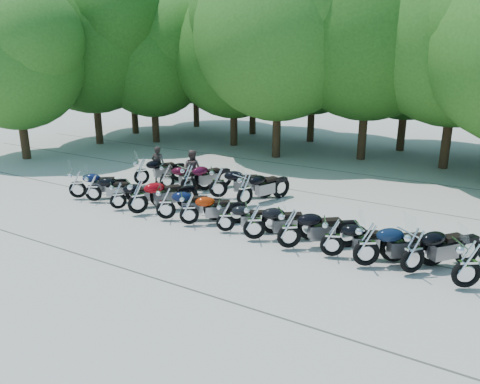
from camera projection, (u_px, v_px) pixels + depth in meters
The scene contains 33 objects.
ground at pixel (215, 238), 14.44m from camera, with size 90.00×90.00×0.00m, color #A7A297.
tree_0 at pixel (131, 52), 31.10m from camera, with size 7.50×7.50×9.21m.
tree_1 at pixel (152, 59), 28.12m from camera, with size 6.97×6.97×8.55m.
tree_2 at pixel (234, 55), 27.00m from camera, with size 7.31×7.31×8.97m.
tree_3 at pixel (279, 34), 23.58m from camera, with size 8.70×8.70×10.67m.
tree_4 at pixel (371, 27), 22.98m from camera, with size 9.13×9.13×11.20m.
tree_5 at pixel (461, 27), 21.08m from camera, with size 9.04×9.04×11.10m.
tree_9 at pixel (195, 51), 33.93m from camera, with size 7.59×7.59×9.32m.
tree_10 at pixel (253, 49), 30.80m from camera, with size 7.78×7.78×9.55m.
tree_11 at pixel (314, 51), 28.17m from camera, with size 7.56×7.56×9.28m.
tree_12 at pixel (410, 47), 25.39m from camera, with size 7.88×7.88×9.67m.
tree_16 at pixel (14, 61), 23.56m from camera, with size 6.97×6.97×8.55m.
tree_17 at pixel (91, 42), 27.30m from camera, with size 8.31×8.31×10.20m.
motorcycle_0 at pixel (77, 183), 18.00m from camera, with size 0.70×2.30×1.30m, color #0D163C, non-canonical shape.
motorcycle_1 at pixel (93, 187), 17.62m from camera, with size 0.67×2.20×1.24m, color black, non-canonical shape.
motorcycle_2 at pixel (118, 195), 16.79m from camera, with size 0.63×2.07×1.17m, color black, non-canonical shape.
motorcycle_3 at pixel (138, 196), 16.23m from camera, with size 0.77×2.52×1.43m, color maroon, non-canonical shape.
motorcycle_4 at pixel (166, 202), 15.73m from camera, with size 0.70×2.31×1.31m, color black, non-canonical shape.
motorcycle_5 at pixel (189, 208), 15.26m from camera, with size 0.67×2.21×1.25m, color #9B2405, non-canonical shape.
motorcycle_6 at pixel (225, 216), 14.69m from camera, with size 0.62×2.04×1.15m, color black, non-canonical shape.
motorcycle_7 at pixel (254, 220), 14.03m from camera, with size 0.72×2.37×1.34m, color black, non-canonical shape.
motorcycle_8 at pixel (289, 228), 13.38m from camera, with size 0.75×2.47×1.39m, color black, non-canonical shape.
motorcycle_9 at pixel (333, 236), 12.87m from camera, with size 0.70×2.31×1.31m, color black, non-canonical shape.
motorcycle_10 at pixel (367, 243), 12.25m from camera, with size 0.77×2.52×1.42m, color black, non-canonical shape.
motorcycle_11 at pixel (414, 250), 11.87m from camera, with size 0.77×2.53×1.43m, color black, non-canonical shape.
motorcycle_12 at pixel (468, 263), 11.12m from camera, with size 0.77×2.52×1.42m, color black, non-canonical shape.
motorcycle_13 at pixel (141, 171), 19.82m from camera, with size 0.72×2.37×1.34m, color black, non-canonical shape.
motorcycle_14 at pixel (167, 175), 19.30m from camera, with size 0.66×2.16×1.22m, color #3E0818, non-canonical shape.
motorcycle_15 at pixel (188, 178), 18.59m from camera, with size 0.74×2.43×1.37m, color #3F081E, non-canonical shape.
motorcycle_16 at pixel (218, 181), 18.03m from camera, with size 0.76×2.51×1.42m, color black, non-canonical shape.
motorcycle_17 at pixel (245, 189), 17.11m from camera, with size 0.77×2.51×1.42m, color black, non-canonical shape.
rider_0 at pixel (158, 165), 20.25m from camera, with size 0.59×0.39×1.62m, color black.
rider_1 at pixel (192, 169), 19.45m from camera, with size 0.80×0.62×1.64m, color brown.
Camera 1 is at (7.57, -11.09, 5.57)m, focal length 35.00 mm.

